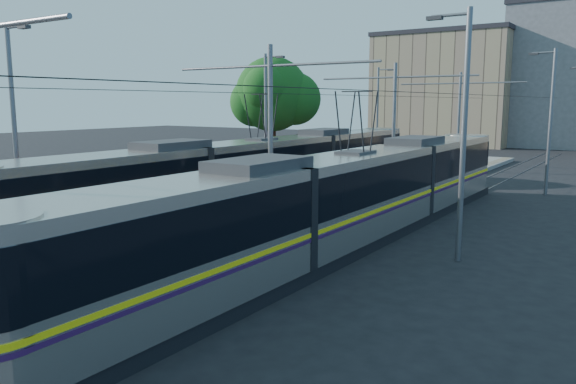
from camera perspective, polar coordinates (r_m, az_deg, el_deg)
The scene contains 12 objects.
ground at distance 16.90m, azimuth -17.89°, elevation -8.99°, with size 160.00×160.00×0.00m, color black.
platform at distance 30.13m, azimuth 8.25°, elevation -0.49°, with size 4.00×50.00×0.30m, color gray.
tactile_strip_left at distance 30.74m, azimuth 5.82°, elevation 0.04°, with size 0.70×50.00×0.01m, color gray.
tactile_strip_right at distance 29.52m, azimuth 10.79°, elevation -0.45°, with size 0.70×50.00×0.01m, color gray.
rails at distance 30.15m, azimuth 8.24°, elevation -0.74°, with size 8.71×70.00×0.03m.
tram_left at distance 27.72m, azimuth -2.68°, elevation 2.02°, with size 2.43×30.37×5.50m.
tram_right at distance 20.50m, azimuth 6.81°, elevation -0.12°, with size 2.43×29.04×5.50m.
catenary at distance 27.18m, azimuth 5.84°, elevation 7.80°, with size 9.20×70.00×7.00m.
street_lamps at distance 33.39m, azimuth 11.40°, elevation 7.31°, with size 15.18×38.22×8.00m.
shelter at distance 26.39m, azimuth 5.33°, elevation 1.45°, with size 0.88×1.24×2.53m.
tree at distance 39.49m, azimuth -1.01°, elevation 9.76°, with size 5.67×5.25×8.24m.
building_left at distance 73.47m, azimuth 15.97°, elevation 10.04°, with size 16.32×12.24×13.51m.
Camera 1 is at (12.75, -9.84, 5.12)m, focal length 35.00 mm.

